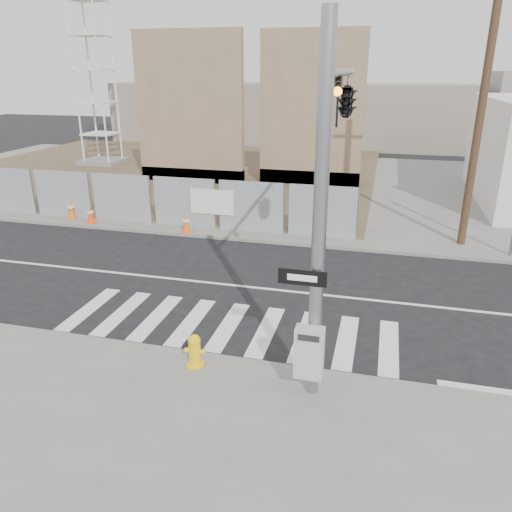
% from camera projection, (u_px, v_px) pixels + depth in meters
% --- Properties ---
extents(ground, '(100.00, 100.00, 0.00)m').
position_uv_depth(ground, '(253.00, 287.00, 15.03)').
color(ground, black).
rests_on(ground, ground).
extents(sidewalk_far, '(50.00, 20.00, 0.12)m').
position_uv_depth(sidewalk_far, '(318.00, 186.00, 27.69)').
color(sidewalk_far, slate).
rests_on(sidewalk_far, ground).
extents(signal_pole, '(0.96, 5.87, 7.00)m').
position_uv_depth(signal_pole, '(339.00, 137.00, 10.91)').
color(signal_pole, gray).
rests_on(signal_pole, sidewalk_near).
extents(chain_link_fence, '(24.60, 0.04, 2.00)m').
position_uv_depth(chain_link_fence, '(59.00, 194.00, 21.51)').
color(chain_link_fence, gray).
rests_on(chain_link_fence, sidewalk_far).
extents(concrete_wall_left, '(6.00, 1.30, 8.00)m').
position_uv_depth(concrete_wall_left, '(191.00, 123.00, 27.33)').
color(concrete_wall_left, '#796348').
rests_on(concrete_wall_left, sidewalk_far).
extents(concrete_wall_right, '(5.50, 1.30, 8.00)m').
position_uv_depth(concrete_wall_right, '(311.00, 124.00, 26.71)').
color(concrete_wall_right, '#796348').
rests_on(concrete_wall_right, sidewalk_far).
extents(crane_tower, '(2.60, 2.60, 18.15)m').
position_uv_depth(crane_tower, '(89.00, 19.00, 30.76)').
color(crane_tower, slate).
rests_on(crane_tower, sidewalk_far).
extents(utility_pole_right, '(1.60, 0.28, 10.00)m').
position_uv_depth(utility_pole_right, '(483.00, 100.00, 16.65)').
color(utility_pole_right, '#483121').
rests_on(utility_pole_right, sidewalk_far).
extents(fire_hydrant, '(0.49, 0.49, 0.75)m').
position_uv_depth(fire_hydrant, '(195.00, 350.00, 10.76)').
color(fire_hydrant, yellow).
rests_on(fire_hydrant, sidewalk_near).
extents(traffic_cone_b, '(0.48, 0.48, 0.76)m').
position_uv_depth(traffic_cone_b, '(71.00, 210.00, 21.46)').
color(traffic_cone_b, orange).
rests_on(traffic_cone_b, sidewalk_far).
extents(traffic_cone_c, '(0.37, 0.37, 0.71)m').
position_uv_depth(traffic_cone_c, '(91.00, 215.00, 20.83)').
color(traffic_cone_c, '#FF420D').
rests_on(traffic_cone_c, sidewalk_far).
extents(traffic_cone_d, '(0.44, 0.44, 0.72)m').
position_uv_depth(traffic_cone_d, '(186.00, 224.00, 19.59)').
color(traffic_cone_d, '#FF620D').
rests_on(traffic_cone_d, sidewalk_far).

